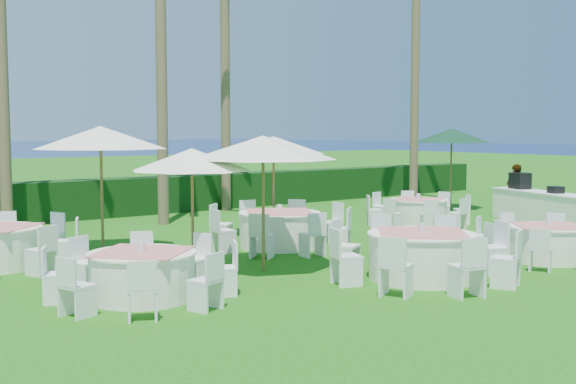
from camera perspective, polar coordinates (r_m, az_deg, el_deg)
name	(u,v)px	position (r m, az deg, el deg)	size (l,w,h in m)	color
ground	(373,278)	(13.60, 6.77, -6.79)	(120.00, 120.00, 0.00)	#1B5A0F
hedge	(109,198)	(23.56, -13.98, -0.44)	(34.00, 1.00, 1.20)	black
banquet_table_a	(142,274)	(12.09, -11.45, -6.36)	(3.06, 3.06, 0.94)	white
banquet_table_b	(422,255)	(13.58, 10.51, -4.88)	(3.45, 3.45, 1.05)	white
banquet_table_c	(548,242)	(16.20, 19.87, -3.75)	(2.92, 2.92, 0.90)	white
banquet_table_e	(280,228)	(16.94, -0.67, -2.90)	(3.38, 3.38, 1.01)	white
banquet_table_f	(418,211)	(21.26, 10.24, -1.50)	(2.99, 2.99, 0.91)	white
umbrella_a	(192,160)	(13.64, -7.60, 2.55)	(2.31, 2.31, 2.41)	brown
umbrella_b	(263,148)	(13.97, -1.98, 3.53)	(2.88, 2.88, 2.65)	brown
umbrella_c	(101,138)	(16.29, -14.59, 4.19)	(2.99, 2.99, 2.84)	brown
umbrella_d	(274,145)	(18.61, -1.15, 3.72)	(2.63, 2.63, 2.58)	brown
umbrella_green	(452,136)	(25.36, 12.81, 4.37)	(2.59, 2.59, 2.79)	brown
buffet_table	(545,207)	(22.40, 19.63, -1.11)	(2.01, 4.11, 1.44)	white
staff_person	(515,191)	(23.59, 17.50, 0.07)	(0.61, 0.40, 1.68)	gray
palm_b	(1,44)	(21.39, -21.72, 10.79)	(4.40, 4.14, 9.20)	brown
palm_c	(161,15)	(21.47, -10.04, 13.59)	(4.41, 4.04, 11.05)	brown
palm_d	(225,57)	(24.78, -4.99, 10.55)	(4.40, 4.12, 9.43)	brown
palm_e	(415,49)	(28.22, 10.04, 11.09)	(4.20, 4.39, 10.66)	brown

